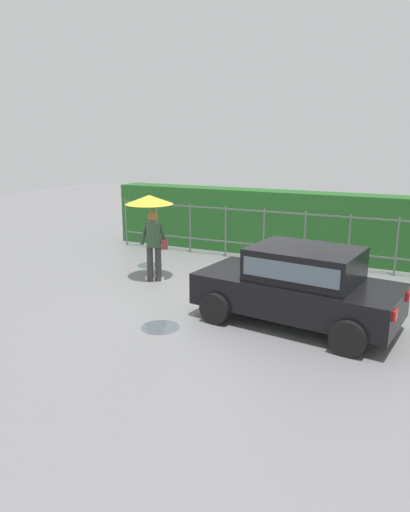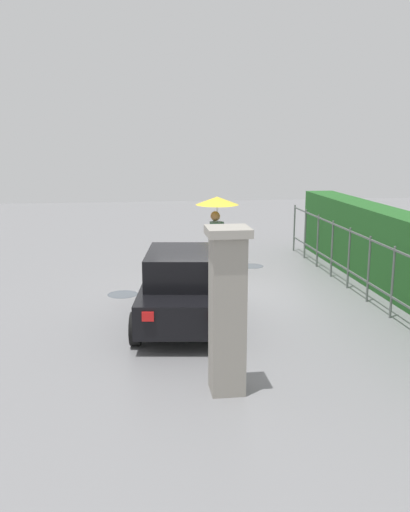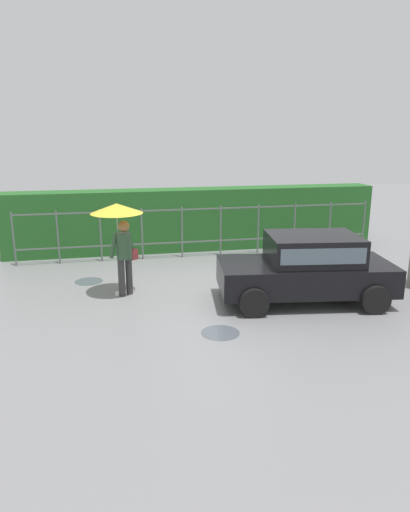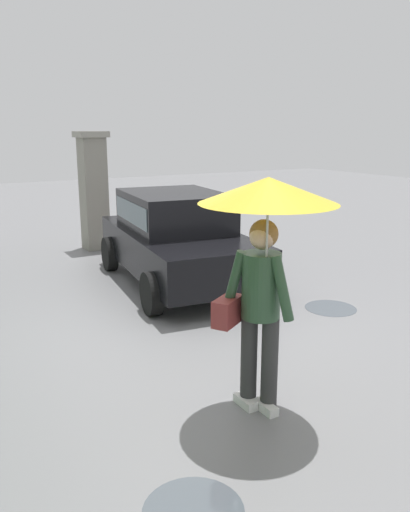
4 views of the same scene
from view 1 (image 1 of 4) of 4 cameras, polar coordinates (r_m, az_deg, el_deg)
The scene contains 7 objects.
ground_plane at distance 10.38m, azimuth 3.12°, elevation -5.10°, with size 40.00×40.00×0.00m, color slate.
car at distance 8.90m, azimuth 11.32°, elevation -3.20°, with size 3.90×2.25×1.48m.
pedestrian at distance 11.35m, azimuth -6.53°, elevation 4.99°, with size 1.14×1.14×2.09m.
fence_section at distance 13.21m, azimuth 9.50°, elevation 2.62°, with size 10.53×0.05×1.50m.
hedge_row at distance 14.09m, azimuth 10.61°, elevation 3.81°, with size 11.48×0.90×1.90m, color #235B23.
puddle_near at distance 8.87m, azimuth -5.43°, elevation -8.56°, with size 0.72×0.72×0.00m, color #4C545B.
puddle_far at distance 13.05m, azimuth -6.69°, elevation -1.13°, with size 0.69×0.69×0.00m, color #4C545B.
Camera 1 is at (3.71, -9.08, 3.41)m, focal length 33.12 mm.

